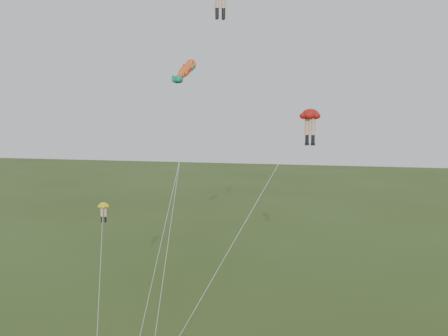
% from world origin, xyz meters
% --- Properties ---
extents(legs_kite_red_mid, '(8.31, 6.75, 14.74)m').
position_xyz_m(legs_kite_red_mid, '(8.08, 4.85, 13.96)').
color(legs_kite_red_mid, '#B21512').
rests_on(legs_kite_red_mid, ground).
extents(legs_kite_yellow, '(3.72, 6.85, 8.09)m').
position_xyz_m(legs_kite_yellow, '(-6.30, 3.15, 7.28)').
color(legs_kite_yellow, yellow).
rests_on(legs_kite_yellow, ground).
extents(fish_kite, '(2.87, 12.30, 19.18)m').
position_xyz_m(fish_kite, '(-2.18, 9.04, 17.94)').
color(fish_kite, orange).
rests_on(fish_kite, ground).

